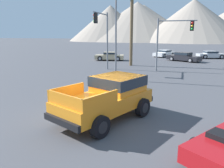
% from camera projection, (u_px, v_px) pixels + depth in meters
% --- Properties ---
extents(ground_plane, '(320.00, 320.00, 0.00)m').
position_uv_depth(ground_plane, '(100.00, 120.00, 9.61)').
color(ground_plane, '#4C4C51').
extents(orange_pickup_truck, '(3.67, 5.18, 1.83)m').
position_uv_depth(orange_pickup_truck, '(110.00, 95.00, 9.67)').
color(orange_pickup_truck, orange).
rests_on(orange_pickup_truck, ground_plane).
extents(parked_car_dark, '(4.75, 3.64, 1.22)m').
position_uv_depth(parked_car_dark, '(184.00, 57.00, 30.15)').
color(parked_car_dark, '#232328').
rests_on(parked_car_dark, ground_plane).
extents(parked_car_white, '(3.40, 4.54, 1.11)m').
position_uv_depth(parked_car_white, '(164.00, 53.00, 36.10)').
color(parked_car_white, white).
rests_on(parked_car_white, ground_plane).
extents(parked_car_tan, '(4.32, 2.57, 1.19)m').
position_uv_depth(parked_car_tan, '(110.00, 56.00, 31.17)').
color(parked_car_tan, tan).
rests_on(parked_car_tan, ground_plane).
extents(parked_car_silver, '(4.37, 2.89, 1.14)m').
position_uv_depth(parked_car_silver, '(211.00, 55.00, 33.55)').
color(parked_car_silver, '#B7BABF').
rests_on(parked_car_silver, ground_plane).
extents(traffic_light_main, '(3.66, 0.38, 5.17)m').
position_uv_depth(traffic_light_main, '(173.00, 35.00, 21.09)').
color(traffic_light_main, slate).
rests_on(traffic_light_main, ground_plane).
extents(traffic_light_crosswalk, '(0.38, 3.61, 5.82)m').
position_uv_depth(traffic_light_crosswalk, '(103.00, 30.00, 21.32)').
color(traffic_light_crosswalk, slate).
rests_on(traffic_light_crosswalk, ground_plane).
extents(street_lamp_post, '(0.90, 0.24, 7.59)m').
position_uv_depth(street_lamp_post, '(116.00, 22.00, 16.90)').
color(street_lamp_post, slate).
rests_on(street_lamp_post, ground_plane).
extents(palm_tree_tall, '(2.53, 2.49, 9.14)m').
position_uv_depth(palm_tree_tall, '(132.00, 6.00, 24.66)').
color(palm_tree_tall, brown).
rests_on(palm_tree_tall, ground_plane).
extents(distant_mountain_range, '(116.78, 71.19, 20.91)m').
position_uv_depth(distant_mountain_range, '(164.00, 22.00, 115.38)').
color(distant_mountain_range, gray).
rests_on(distant_mountain_range, ground_plane).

